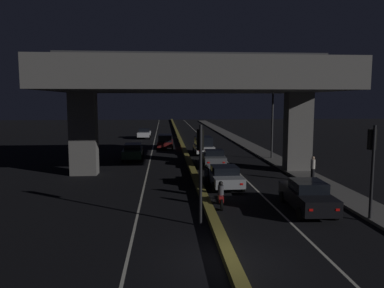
# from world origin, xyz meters

# --- Properties ---
(ground_plane) EXTENTS (200.00, 200.00, 0.00)m
(ground_plane) POSITION_xyz_m (0.00, 0.00, 0.00)
(ground_plane) COLOR black
(lane_line_left_inner) EXTENTS (0.12, 126.00, 0.00)m
(lane_line_left_inner) POSITION_xyz_m (-3.60, 35.00, 0.00)
(lane_line_left_inner) COLOR beige
(lane_line_left_inner) RESTS_ON ground_plane
(lane_line_right_inner) EXTENTS (0.12, 126.00, 0.00)m
(lane_line_right_inner) POSITION_xyz_m (3.60, 35.00, 0.00)
(lane_line_right_inner) COLOR beige
(lane_line_right_inner) RESTS_ON ground_plane
(median_divider) EXTENTS (0.47, 126.00, 0.30)m
(median_divider) POSITION_xyz_m (0.00, 35.00, 0.15)
(median_divider) COLOR olive
(median_divider) RESTS_ON ground_plane
(sidewalk_right) EXTENTS (2.09, 126.00, 0.15)m
(sidewalk_right) POSITION_xyz_m (8.30, 28.00, 0.08)
(sidewalk_right) COLOR #5B5956
(sidewalk_right) RESTS_ON ground_plane
(elevated_overpass) EXTENTS (20.98, 12.93, 9.31)m
(elevated_overpass) POSITION_xyz_m (0.00, 16.37, 7.16)
(elevated_overpass) COLOR #5B5956
(elevated_overpass) RESTS_ON ground_plane
(traffic_light_left_of_median) EXTENTS (0.30, 0.49, 4.59)m
(traffic_light_left_of_median) POSITION_xyz_m (-0.63, 4.00, 3.14)
(traffic_light_left_of_median) COLOR black
(traffic_light_left_of_median) RESTS_ON ground_plane
(traffic_light_right_of_median) EXTENTS (0.30, 0.49, 4.53)m
(traffic_light_right_of_median) POSITION_xyz_m (7.36, 4.00, 3.10)
(traffic_light_right_of_median) COLOR black
(traffic_light_right_of_median) RESTS_ON ground_plane
(street_lamp) EXTENTS (2.41, 0.32, 8.34)m
(street_lamp) POSITION_xyz_m (7.78, 22.61, 4.92)
(street_lamp) COLOR #2D2D30
(street_lamp) RESTS_ON ground_plane
(car_black_lead) EXTENTS (2.07, 4.74, 1.59)m
(car_black_lead) POSITION_xyz_m (5.06, 5.78, 0.80)
(car_black_lead) COLOR black
(car_black_lead) RESTS_ON ground_plane
(car_silver_second) EXTENTS (2.11, 4.40, 1.40)m
(car_silver_second) POSITION_xyz_m (1.68, 11.39, 0.73)
(car_silver_second) COLOR gray
(car_silver_second) RESTS_ON ground_plane
(car_grey_third) EXTENTS (2.04, 4.05, 1.47)m
(car_grey_third) POSITION_xyz_m (1.99, 18.97, 0.74)
(car_grey_third) COLOR #515459
(car_grey_third) RESTS_ON ground_plane
(car_white_fourth) EXTENTS (2.10, 4.10, 1.85)m
(car_white_fourth) POSITION_xyz_m (1.93, 26.68, 0.96)
(car_white_fourth) COLOR silver
(car_white_fourth) RESTS_ON ground_plane
(car_dark_green_lead_oncoming) EXTENTS (1.99, 4.63, 1.50)m
(car_dark_green_lead_oncoming) POSITION_xyz_m (-5.26, 23.65, 0.78)
(car_dark_green_lead_oncoming) COLOR black
(car_dark_green_lead_oncoming) RESTS_ON ground_plane
(car_dark_red_second_oncoming) EXTENTS (2.00, 4.02, 1.65)m
(car_dark_red_second_oncoming) POSITION_xyz_m (-2.11, 31.86, 0.87)
(car_dark_red_second_oncoming) COLOR #591414
(car_dark_red_second_oncoming) RESTS_ON ground_plane
(car_white_third_oncoming) EXTENTS (2.01, 4.12, 1.46)m
(car_white_third_oncoming) POSITION_xyz_m (-5.22, 43.92, 0.75)
(car_white_third_oncoming) COLOR silver
(car_white_third_oncoming) RESTS_ON ground_plane
(motorcycle_red_filtering_near) EXTENTS (0.34, 1.85, 1.41)m
(motorcycle_red_filtering_near) POSITION_xyz_m (0.73, 6.77, 0.60)
(motorcycle_red_filtering_near) COLOR black
(motorcycle_red_filtering_near) RESTS_ON ground_plane
(motorcycle_black_filtering_mid) EXTENTS (0.33, 1.74, 1.41)m
(motorcycle_black_filtering_mid) POSITION_xyz_m (0.57, 12.00, 0.60)
(motorcycle_black_filtering_mid) COLOR black
(motorcycle_black_filtering_mid) RESTS_ON ground_plane
(pedestrian_on_sidewalk) EXTENTS (0.30, 0.30, 1.65)m
(pedestrian_on_sidewalk) POSITION_xyz_m (8.07, 12.48, 0.99)
(pedestrian_on_sidewalk) COLOR black
(pedestrian_on_sidewalk) RESTS_ON sidewalk_right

